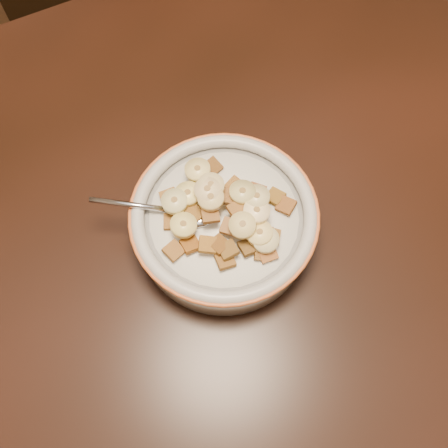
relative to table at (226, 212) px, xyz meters
name	(u,v)px	position (x,y,z in m)	size (l,w,h in m)	color
floor	(225,333)	(0.00, 0.00, -0.78)	(4.00, 4.50, 0.10)	#422816
table	(226,212)	(0.00, 0.00, 0.00)	(1.40, 0.90, 0.04)	black
chair	(143,58)	(0.06, 0.51, -0.22)	(0.45, 0.45, 1.02)	black
cereal_bowl	(224,225)	(-0.02, -0.04, 0.05)	(0.22, 0.22, 0.05)	#ABAAA8
milk	(224,216)	(-0.02, -0.04, 0.07)	(0.18, 0.18, 0.00)	white
spoon	(195,213)	(-0.05, -0.02, 0.08)	(0.04, 0.05, 0.01)	#AEB3C4
cereal_square_0	(238,210)	(-0.01, -0.04, 0.10)	(0.02, 0.02, 0.01)	brown
cereal_square_1	(191,245)	(-0.07, -0.05, 0.08)	(0.02, 0.02, 0.01)	#8E5318
cereal_square_2	(228,197)	(-0.01, -0.02, 0.09)	(0.02, 0.02, 0.01)	brown
cereal_square_3	(271,236)	(0.01, -0.09, 0.08)	(0.02, 0.02, 0.01)	brown
cereal_square_4	(235,186)	(0.01, -0.01, 0.09)	(0.02, 0.02, 0.01)	olive
cereal_square_5	(229,250)	(-0.04, -0.08, 0.09)	(0.02, 0.02, 0.01)	brown
cereal_square_6	(172,222)	(-0.08, -0.02, 0.08)	(0.02, 0.02, 0.01)	#955D20
cereal_square_7	(247,210)	(0.00, -0.05, 0.09)	(0.02, 0.02, 0.01)	olive
cereal_square_8	(286,205)	(0.05, -0.06, 0.08)	(0.02, 0.02, 0.01)	brown
cereal_square_9	(266,236)	(0.01, -0.08, 0.08)	(0.02, 0.02, 0.01)	#9B5E35
cereal_square_10	(275,197)	(0.05, -0.04, 0.08)	(0.02, 0.02, 0.01)	brown
cereal_square_11	(219,244)	(-0.04, -0.07, 0.09)	(0.02, 0.02, 0.01)	brown
cereal_square_12	(268,253)	(0.00, -0.10, 0.08)	(0.02, 0.02, 0.01)	brown
cereal_square_13	(248,247)	(-0.01, -0.09, 0.08)	(0.02, 0.02, 0.01)	brown
cereal_square_14	(254,198)	(0.02, -0.04, 0.09)	(0.02, 0.02, 0.01)	brown
cereal_square_15	(193,214)	(-0.05, -0.02, 0.09)	(0.02, 0.02, 0.01)	#8A601D
cereal_square_16	(169,197)	(-0.07, 0.01, 0.08)	(0.02, 0.02, 0.01)	brown
cereal_square_17	(263,252)	(0.00, -0.10, 0.08)	(0.02, 0.02, 0.01)	olive
cereal_square_18	(212,167)	(0.00, 0.03, 0.08)	(0.02, 0.02, 0.01)	brown
cereal_square_19	(174,251)	(-0.09, -0.05, 0.08)	(0.02, 0.02, 0.01)	brown
cereal_square_20	(225,260)	(-0.05, -0.09, 0.08)	(0.02, 0.02, 0.01)	brown
cereal_square_21	(197,175)	(-0.03, 0.03, 0.08)	(0.02, 0.02, 0.01)	brown
cereal_square_22	(208,245)	(-0.06, -0.06, 0.09)	(0.02, 0.02, 0.01)	#96661B
cereal_square_23	(257,191)	(0.03, -0.03, 0.08)	(0.02, 0.02, 0.01)	brown
cereal_square_24	(230,227)	(-0.02, -0.06, 0.09)	(0.02, 0.02, 0.01)	brown
cereal_square_25	(210,215)	(-0.04, -0.04, 0.10)	(0.02, 0.02, 0.01)	brown
cereal_square_26	(243,210)	(0.00, -0.05, 0.09)	(0.02, 0.02, 0.01)	brown
banana_slice_0	(184,225)	(-0.07, -0.03, 0.09)	(0.03, 0.03, 0.01)	#E1C877
banana_slice_1	(257,211)	(0.01, -0.06, 0.10)	(0.03, 0.03, 0.01)	#FEE2A2
banana_slice_2	(211,186)	(-0.02, -0.01, 0.11)	(0.03, 0.03, 0.01)	beige
banana_slice_3	(242,192)	(0.01, -0.03, 0.10)	(0.03, 0.03, 0.01)	#C9B883
banana_slice_4	(243,225)	(-0.01, -0.07, 0.10)	(0.03, 0.03, 0.01)	#D9B768
banana_slice_5	(207,190)	(-0.03, -0.01, 0.11)	(0.03, 0.03, 0.01)	#D4BD88
banana_slice_6	(188,194)	(-0.05, 0.00, 0.09)	(0.03, 0.03, 0.01)	#EFDB7A
banana_slice_7	(211,198)	(-0.03, -0.02, 0.11)	(0.03, 0.03, 0.01)	tan
banana_slice_8	(198,170)	(-0.03, 0.02, 0.10)	(0.03, 0.03, 0.01)	#FFEB7D
banana_slice_9	(259,233)	(0.00, -0.08, 0.09)	(0.03, 0.03, 0.01)	#F1D474
banana_slice_10	(256,197)	(0.02, -0.04, 0.10)	(0.03, 0.03, 0.01)	#D4C582
banana_slice_11	(175,201)	(-0.07, 0.00, 0.10)	(0.03, 0.03, 0.01)	#C7BF84
banana_slice_12	(266,240)	(0.00, -0.09, 0.09)	(0.03, 0.03, 0.01)	#D1C189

